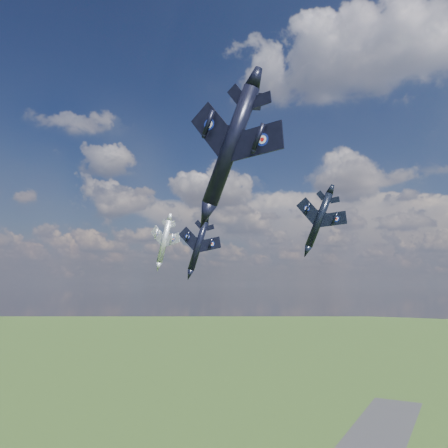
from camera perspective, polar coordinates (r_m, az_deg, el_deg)
The scene contains 4 objects.
jet_lead_navy at distance 84.13m, azimuth -3.39°, elevation -2.87°, with size 9.52×13.27×2.74m, color black, non-canonical shape.
jet_right_navy at distance 41.84m, azimuth 0.85°, elevation 10.13°, with size 11.47×16.00×3.31m, color black, non-canonical shape.
jet_high_navy at distance 84.03m, azimuth 12.31°, elevation 0.53°, with size 10.57×14.74×3.05m, color black, non-canonical shape.
jet_left_silver at distance 99.71m, azimuth -7.82°, elevation -2.26°, with size 9.72×13.55×2.80m, color #A4A6AF, non-canonical shape.
Camera 1 is at (42.11, -53.04, 71.89)m, focal length 35.00 mm.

